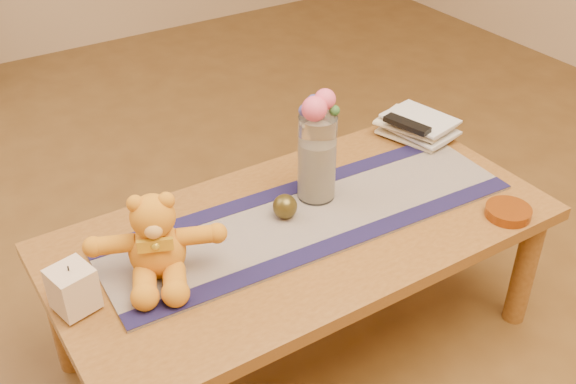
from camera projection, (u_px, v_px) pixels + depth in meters
floor at (301, 340)px, 2.17m from camera, size 5.50×5.50×0.00m
coffee_table_top at (303, 231)px, 1.93m from camera, size 1.40×0.70×0.04m
table_leg_fr at (525, 269)px, 2.14m from camera, size 0.07×0.07×0.41m
table_leg_bl at (60, 315)px, 1.97m from camera, size 0.07×0.07×0.41m
table_leg_br at (402, 183)px, 2.54m from camera, size 0.07×0.07×0.41m
persian_runner at (311, 217)px, 1.94m from camera, size 1.21×0.40×0.01m
runner_border_near at (339, 243)px, 1.84m from camera, size 1.20×0.11×0.00m
runner_border_far at (285, 191)px, 2.04m from camera, size 1.20×0.11×0.00m
teddy_bear at (155, 236)px, 1.68m from camera, size 0.40×0.37×0.22m
pillar_candle at (73, 289)px, 1.60m from camera, size 0.11×0.11×0.11m
candle_wick at (68, 268)px, 1.57m from camera, size 0.00×0.00×0.01m
glass_vase at (317, 158)px, 1.95m from camera, size 0.11×0.11×0.26m
potpourri_fill at (317, 169)px, 1.97m from camera, size 0.09×0.09×0.18m
rose_left at (314, 109)px, 1.84m from camera, size 0.07×0.07×0.07m
rose_right at (325, 99)px, 1.87m from camera, size 0.06×0.06×0.06m
blue_flower_back at (314, 102)px, 1.89m from camera, size 0.04×0.04×0.04m
blue_flower_side at (305, 110)px, 1.87m from camera, size 0.04×0.04×0.04m
leaf_sprig at (334, 110)px, 1.87m from camera, size 0.03×0.03×0.03m
bronze_ball at (285, 206)px, 1.92m from camera, size 0.09×0.09×0.07m
book_bottom at (402, 143)px, 2.28m from camera, size 0.23×0.26×0.02m
book_lower at (405, 138)px, 2.27m from camera, size 0.20×0.25×0.02m
book_upper at (402, 134)px, 2.25m from camera, size 0.23×0.27×0.02m
book_top at (405, 128)px, 2.25m from camera, size 0.21×0.25×0.02m
tv_remote at (407, 124)px, 2.23m from camera, size 0.08×0.17×0.02m
amber_dish at (508, 212)px, 1.95m from camera, size 0.15×0.15×0.03m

